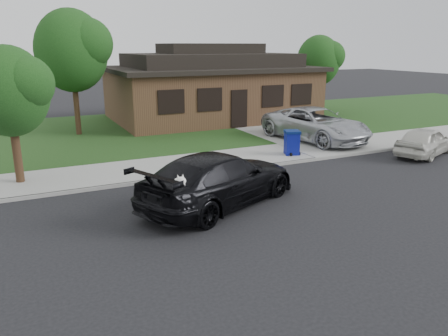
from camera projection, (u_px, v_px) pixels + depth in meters
name	position (u px, v px, depth m)	size (l,w,h in m)	color
ground	(286.00, 199.00, 13.72)	(120.00, 120.00, 0.00)	black
sidewalk	(219.00, 161.00, 18.05)	(60.00, 3.00, 0.12)	gray
curb	(236.00, 170.00, 16.75)	(60.00, 0.12, 0.12)	gray
lawn	(161.00, 129.00, 25.01)	(60.00, 13.00, 0.13)	#193814
driveway	(278.00, 129.00, 24.88)	(4.50, 13.00, 0.14)	gray
sedan	(219.00, 179.00, 13.07)	(5.99, 4.33, 1.61)	black
minivan	(316.00, 124.00, 21.39)	(2.64, 5.72, 1.59)	#BABDC2
white_compact	(425.00, 141.00, 19.07)	(1.49, 3.71, 1.26)	silver
recycling_bin	(292.00, 142.00, 18.76)	(0.80, 0.80, 1.04)	navy
house	(210.00, 87.00, 27.83)	(12.60, 8.60, 4.65)	#422B1C
tree_0	(75.00, 49.00, 21.91)	(3.78, 3.60, 6.34)	#332114
tree_1	(321.00, 60.00, 30.25)	(3.15, 3.00, 5.25)	#332114
tree_2	(13.00, 90.00, 14.23)	(2.73, 2.60, 4.59)	#332114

